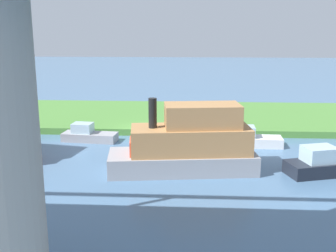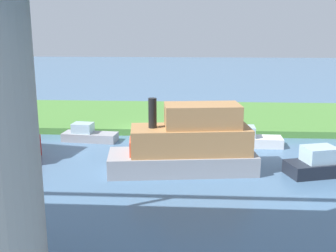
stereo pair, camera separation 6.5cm
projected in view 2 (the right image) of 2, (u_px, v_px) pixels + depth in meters
ground_plane at (149, 136)px, 31.34m from camera, size 160.00×160.00×0.00m
grassy_bank at (156, 116)px, 37.11m from camera, size 80.00×12.00×0.50m
person_on_bank at (184, 114)px, 33.31m from camera, size 0.41×0.41×1.39m
mooring_post at (183, 120)px, 32.08m from camera, size 0.20×0.20×0.98m
motorboat_white at (187, 145)px, 23.46m from camera, size 8.54×3.74×4.22m
skiff_small at (249, 139)px, 28.66m from camera, size 4.18×1.58×1.38m
houseboat_blue at (326, 164)px, 23.23m from camera, size 5.08×2.97×1.60m
riverboat_paddlewheel at (88, 135)px, 29.93m from camera, size 3.99×1.78×1.29m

